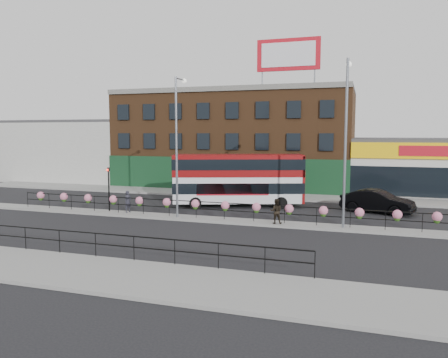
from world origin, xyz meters
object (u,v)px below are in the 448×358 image
(lamp_column_west, at_px, (178,134))
(double_decker_bus, at_px, (238,175))
(car, at_px, (377,201))
(lamp_column_east, at_px, (346,128))
(pedestrian_a, at_px, (128,202))
(pedestrian_b, at_px, (276,211))

(lamp_column_west, bearing_deg, double_decker_bus, 66.69)
(car, distance_m, lamp_column_east, 8.51)
(car, relative_size, pedestrian_a, 3.48)
(double_decker_bus, height_order, lamp_column_east, lamp_column_east)
(double_decker_bus, relative_size, lamp_column_west, 1.11)
(double_decker_bus, height_order, lamp_column_west, lamp_column_west)
(pedestrian_a, bearing_deg, car, -49.70)
(pedestrian_a, distance_m, lamp_column_east, 15.85)
(double_decker_bus, xyz_separation_m, pedestrian_b, (4.28, -6.28, -1.61))
(double_decker_bus, bearing_deg, lamp_column_east, -35.24)
(pedestrian_a, xyz_separation_m, lamp_column_west, (4.05, -0.21, 4.81))
(double_decker_bus, height_order, pedestrian_b, double_decker_bus)
(double_decker_bus, relative_size, car, 1.93)
(car, xyz_separation_m, lamp_column_west, (-13.01, -6.36, 4.89))
(double_decker_bus, xyz_separation_m, lamp_column_east, (8.37, -5.91, 3.57))
(pedestrian_a, relative_size, lamp_column_west, 0.17)
(double_decker_bus, bearing_deg, car, 2.36)
(double_decker_bus, xyz_separation_m, lamp_column_west, (-2.55, -5.93, 3.19))
(car, height_order, lamp_column_west, lamp_column_west)
(pedestrian_b, relative_size, lamp_column_west, 0.17)
(car, xyz_separation_m, lamp_column_east, (-2.09, -6.34, 5.27))
(lamp_column_west, bearing_deg, pedestrian_a, 177.00)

